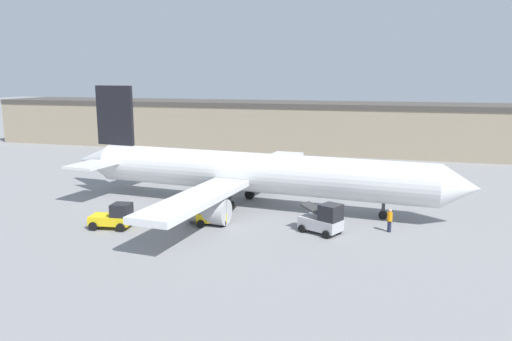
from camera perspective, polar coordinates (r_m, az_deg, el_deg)
name	(u,v)px	position (r m, az deg, el deg)	size (l,w,h in m)	color
ground_plane	(256,206)	(45.64, 0.00, -4.11)	(400.00, 400.00, 0.00)	gray
terminal_building	(242,124)	(82.84, -1.61, 5.28)	(85.85, 11.71, 7.63)	gray
airplane	(246,173)	(45.30, -1.12, -0.24)	(38.37, 30.98, 10.79)	silver
ground_crew_worker	(390,220)	(39.39, 15.03, -5.46)	(0.40, 0.40, 1.81)	#1E2338
baggage_tug	(214,212)	(40.24, -4.84, -4.80)	(2.95, 2.82, 2.09)	yellow
belt_loader_truck	(324,220)	(37.97, 7.73, -5.59)	(3.54, 2.96, 2.38)	#B2B2B7
pushback_tug	(115,217)	(40.50, -15.87, -5.11)	(3.37, 2.25, 2.00)	yellow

